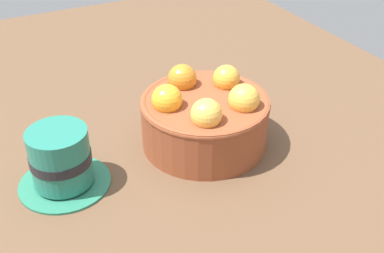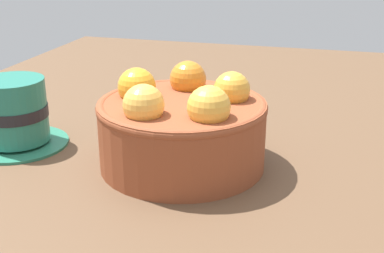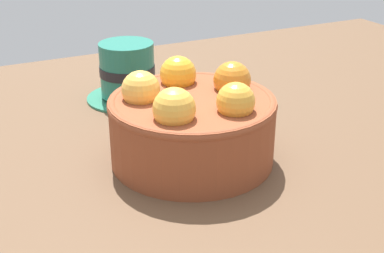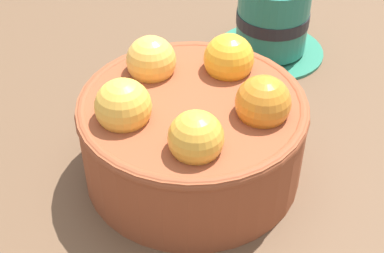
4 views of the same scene
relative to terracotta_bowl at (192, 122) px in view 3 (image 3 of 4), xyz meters
The scene contains 3 objects.
ground_plane 6.07cm from the terracotta_bowl, 125.89° to the left, with size 119.48×81.32×3.79cm, color brown.
terracotta_bowl is the anchor object (origin of this frame).
coffee_cup 18.96cm from the terracotta_bowl, 90.34° to the right, with size 10.90×10.90×7.52cm.
Camera 3 is at (21.51, 43.59, 25.87)cm, focal length 49.94 mm.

